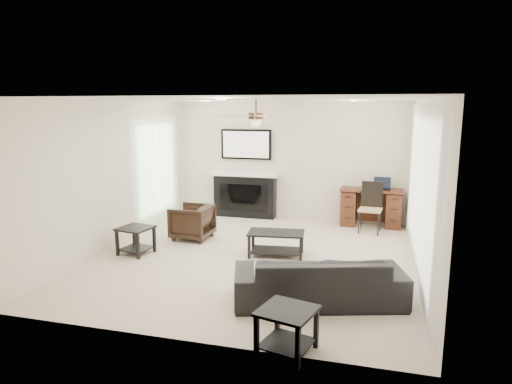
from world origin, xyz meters
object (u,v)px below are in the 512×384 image
desk (371,207)px  coffee_table (276,244)px  sofa (319,279)px  armchair (192,222)px  fireplace_unit (245,174)px

desk → coffee_table: bearing=-121.2°
coffee_table → desk: (1.43, 2.36, 0.18)m
sofa → armchair: (-2.60, 2.15, 0.01)m
coffee_table → fireplace_unit: 2.82m
coffee_table → fireplace_unit: bearing=110.5°
sofa → desk: size_ratio=1.70×
armchair → fireplace_unit: 2.02m
coffee_table → desk: size_ratio=0.74×
armchair → fireplace_unit: fireplace_unit is taller
armchair → coffee_table: bearing=74.6°
fireplace_unit → desk: fireplace_unit is taller
sofa → armchair: size_ratio=3.01×
sofa → coffee_table: size_ratio=2.31×
sofa → armchair: armchair is taller
coffee_table → desk: 2.77m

